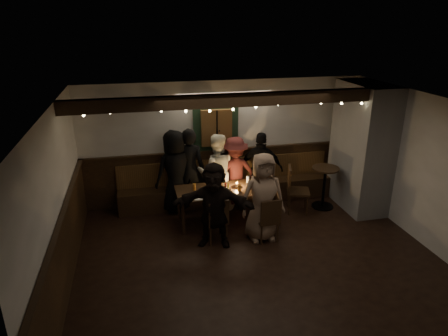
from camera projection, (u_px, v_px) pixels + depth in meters
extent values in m
cube|color=black|center=(258.00, 259.00, 6.70)|extent=(6.00, 5.00, 0.01)
cube|color=black|center=(263.00, 105.00, 5.77)|extent=(6.00, 5.00, 0.01)
cube|color=beige|center=(224.00, 142.00, 8.51)|extent=(6.00, 0.01, 2.60)
cube|color=beige|center=(56.00, 206.00, 5.61)|extent=(0.01, 5.00, 2.60)
cube|color=beige|center=(427.00, 172.00, 6.85)|extent=(0.01, 5.00, 2.60)
cube|color=black|center=(225.00, 175.00, 8.75)|extent=(6.00, 0.05, 1.10)
cube|color=black|center=(66.00, 252.00, 5.88)|extent=(0.05, 5.00, 1.10)
cube|color=gray|center=(362.00, 147.00, 8.15)|extent=(0.70, 1.40, 2.60)
cube|color=black|center=(227.00, 193.00, 8.64)|extent=(4.60, 0.45, 0.45)
cube|color=#4C3218|center=(225.00, 169.00, 8.64)|extent=(4.60, 0.06, 0.50)
cube|color=black|center=(216.00, 127.00, 8.29)|extent=(0.95, 0.04, 1.00)
cube|color=#4C3218|center=(216.00, 128.00, 8.23)|extent=(0.64, 0.12, 0.76)
cube|color=black|center=(244.00, 100.00, 6.72)|extent=(6.00, 0.16, 0.22)
sphere|color=#FFE599|center=(84.00, 115.00, 6.21)|extent=(0.04, 0.04, 0.04)
sphere|color=#FFE599|center=(110.00, 113.00, 6.28)|extent=(0.04, 0.04, 0.04)
sphere|color=#FFE599|center=(136.00, 111.00, 6.36)|extent=(0.04, 0.04, 0.04)
sphere|color=#FFE599|center=(161.00, 111.00, 6.45)|extent=(0.04, 0.04, 0.04)
sphere|color=#FFE599|center=(186.00, 111.00, 6.54)|extent=(0.04, 0.04, 0.04)
sphere|color=#FFE599|center=(210.00, 111.00, 6.63)|extent=(0.04, 0.04, 0.04)
sphere|color=#FFE599|center=(233.00, 109.00, 6.71)|extent=(0.04, 0.04, 0.04)
sphere|color=#FFE599|center=(256.00, 107.00, 6.79)|extent=(0.04, 0.04, 0.04)
sphere|color=#FFE599|center=(278.00, 104.00, 6.86)|extent=(0.04, 0.04, 0.04)
sphere|color=#FFE599|center=(300.00, 103.00, 6.94)|extent=(0.04, 0.04, 0.04)
sphere|color=#FFE599|center=(321.00, 103.00, 7.03)|extent=(0.04, 0.04, 0.04)
sphere|color=#FFE599|center=(342.00, 103.00, 7.12)|extent=(0.04, 0.04, 0.04)
sphere|color=#FFE599|center=(362.00, 103.00, 7.21)|extent=(0.04, 0.04, 0.04)
sphere|color=#FFE599|center=(381.00, 102.00, 7.29)|extent=(0.04, 0.04, 0.04)
cube|color=black|center=(226.00, 190.00, 7.69)|extent=(1.93, 0.83, 0.06)
cylinder|color=black|center=(183.00, 219.00, 7.32)|extent=(0.06, 0.06, 0.63)
cylinder|color=black|center=(179.00, 203.00, 7.94)|extent=(0.06, 0.06, 0.63)
cylinder|color=black|center=(275.00, 210.00, 7.69)|extent=(0.06, 0.06, 0.63)
cylinder|color=black|center=(264.00, 195.00, 8.30)|extent=(0.06, 0.06, 0.63)
cylinder|color=#BF7226|center=(194.00, 187.00, 7.62)|extent=(0.06, 0.06, 0.13)
cylinder|color=#BF7226|center=(206.00, 192.00, 7.42)|extent=(0.06, 0.06, 0.13)
cylinder|color=silver|center=(219.00, 185.00, 7.71)|extent=(0.06, 0.06, 0.13)
cylinder|color=#BF7226|center=(239.00, 188.00, 7.57)|extent=(0.06, 0.06, 0.13)
cylinder|color=silver|center=(248.00, 179.00, 7.98)|extent=(0.06, 0.06, 0.13)
cylinder|color=#BF7226|center=(261.00, 185.00, 7.69)|extent=(0.06, 0.06, 0.13)
cylinder|color=white|center=(198.00, 198.00, 7.30)|extent=(0.24, 0.24, 0.01)
cube|color=#B2B2B7|center=(227.00, 189.00, 7.63)|extent=(0.15, 0.09, 0.05)
cylinder|color=#990C0C|center=(225.00, 187.00, 7.61)|extent=(0.03, 0.03, 0.15)
cylinder|color=gold|center=(228.00, 186.00, 7.62)|extent=(0.03, 0.03, 0.15)
cylinder|color=silver|center=(237.00, 185.00, 7.75)|extent=(0.05, 0.05, 0.07)
sphere|color=#FFB24C|center=(237.00, 183.00, 7.73)|extent=(0.03, 0.03, 0.03)
cube|color=black|center=(215.00, 221.00, 7.11)|extent=(0.45, 0.45, 0.04)
cube|color=black|center=(219.00, 213.00, 6.88)|extent=(0.38, 0.11, 0.44)
cylinder|color=black|center=(220.00, 225.00, 7.37)|extent=(0.03, 0.03, 0.37)
cylinder|color=black|center=(227.00, 233.00, 7.11)|extent=(0.03, 0.03, 0.37)
cylinder|color=black|center=(204.00, 229.00, 7.25)|extent=(0.03, 0.03, 0.37)
cylinder|color=black|center=(211.00, 237.00, 6.99)|extent=(0.03, 0.03, 0.37)
cube|color=black|center=(267.00, 220.00, 7.15)|extent=(0.40, 0.40, 0.04)
cube|color=black|center=(271.00, 212.00, 6.91)|extent=(0.38, 0.05, 0.43)
cylinder|color=black|center=(271.00, 225.00, 7.40)|extent=(0.03, 0.03, 0.37)
cylinder|color=black|center=(278.00, 233.00, 7.12)|extent=(0.03, 0.03, 0.37)
cylinder|color=black|center=(256.00, 227.00, 7.32)|extent=(0.03, 0.03, 0.37)
cylinder|color=black|center=(261.00, 235.00, 7.04)|extent=(0.03, 0.03, 0.37)
cube|color=black|center=(298.00, 191.00, 8.15)|extent=(0.56, 0.56, 0.04)
cube|color=black|center=(289.00, 179.00, 8.07)|extent=(0.18, 0.43, 0.51)
cylinder|color=black|center=(307.00, 206.00, 8.05)|extent=(0.04, 0.04, 0.43)
cylinder|color=black|center=(289.00, 205.00, 8.09)|extent=(0.04, 0.04, 0.43)
cylinder|color=black|center=(305.00, 199.00, 8.39)|extent=(0.04, 0.04, 0.43)
cylinder|color=black|center=(288.00, 198.00, 8.42)|extent=(0.04, 0.04, 0.43)
cylinder|color=black|center=(322.00, 206.00, 8.51)|extent=(0.45, 0.45, 0.03)
cylinder|color=black|center=(324.00, 188.00, 8.36)|extent=(0.06, 0.06, 0.87)
cylinder|color=black|center=(326.00, 168.00, 8.21)|extent=(0.56, 0.56, 0.03)
imported|color=black|center=(175.00, 171.00, 8.10)|extent=(0.98, 0.81, 1.71)
imported|color=black|center=(189.00, 169.00, 8.18)|extent=(0.71, 0.54, 1.73)
imported|color=silver|center=(216.00, 172.00, 8.19)|extent=(0.84, 0.68, 1.62)
imported|color=#57201F|center=(235.00, 172.00, 8.33)|extent=(1.05, 0.69, 1.52)
imported|color=black|center=(261.00, 169.00, 8.44)|extent=(1.00, 0.71, 1.58)
imported|color=black|center=(214.00, 205.00, 6.86)|extent=(1.49, 0.88, 1.53)
imported|color=#94755D|center=(263.00, 197.00, 7.04)|extent=(0.80, 0.53, 1.63)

